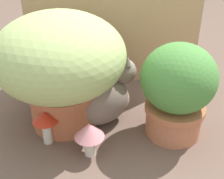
% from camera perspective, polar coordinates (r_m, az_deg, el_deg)
% --- Properties ---
extents(ground_plane, '(6.00, 6.00, 0.00)m').
position_cam_1_polar(ground_plane, '(1.23, -3.85, -8.64)').
color(ground_plane, brown).
extents(cardboard_backdrop, '(0.90, 0.03, 0.80)m').
position_cam_1_polar(cardboard_backdrop, '(1.50, 0.27, 15.77)').
color(cardboard_backdrop, tan).
rests_on(cardboard_backdrop, ground).
extents(grass_planter, '(0.53, 0.53, 0.49)m').
position_cam_1_polar(grass_planter, '(1.17, -10.19, 5.23)').
color(grass_planter, '#B5603E').
rests_on(grass_planter, ground).
extents(leafy_planter, '(0.29, 0.29, 0.39)m').
position_cam_1_polar(leafy_planter, '(1.15, 12.85, 0.03)').
color(leafy_planter, '#BA6D4B').
rests_on(leafy_planter, ground).
extents(cat, '(0.39, 0.27, 0.32)m').
position_cam_1_polar(cat, '(1.24, -1.56, -1.55)').
color(cat, gray).
rests_on(cat, ground).
extents(mushroom_ornament_red, '(0.10, 0.10, 0.15)m').
position_cam_1_polar(mushroom_ornament_red, '(1.15, -13.05, -5.98)').
color(mushroom_ornament_red, silver).
rests_on(mushroom_ornament_red, ground).
extents(mushroom_ornament_pink, '(0.11, 0.11, 0.14)m').
position_cam_1_polar(mushroom_ornament_pink, '(1.07, -4.53, -8.54)').
color(mushroom_ornament_pink, silver).
rests_on(mushroom_ornament_pink, ground).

